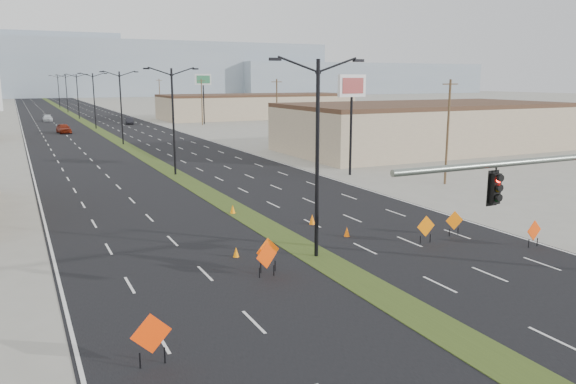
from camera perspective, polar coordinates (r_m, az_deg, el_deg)
name	(u,v)px	position (r m, az deg, el deg)	size (l,w,h in m)	color
ground	(491,358)	(20.46, 19.94, -15.59)	(600.00, 600.00, 0.00)	gray
road_surface	(93,127)	(113.57, -19.17, 6.26)	(25.00, 400.00, 0.02)	black
median_strip	(93,127)	(113.57, -19.17, 6.26)	(2.00, 400.00, 0.04)	#334418
building_se_near	(424,128)	(74.78, 13.68, 6.30)	(36.00, 18.00, 5.50)	tan
building_se_far	(257,107)	(132.96, -3.18, 8.62)	(44.00, 16.00, 5.00)	tan
mesa_center	(121,69)	(316.98, -16.62, 11.89)	(220.00, 50.00, 28.00)	#8494A4
mesa_east	(355,79)	(359.01, 6.78, 11.38)	(160.00, 50.00, 18.00)	#8494A4
streetlight_0	(317,153)	(28.13, 3.00, 3.99)	(5.15, 0.24, 10.02)	black
streetlight_1	(173,118)	(54.23, -11.58, 7.37)	(5.15, 0.24, 10.02)	black
streetlight_2	(121,105)	(81.60, -16.60, 8.43)	(5.15, 0.24, 10.02)	black
streetlight_3	(94,99)	(109.29, -19.10, 8.93)	(5.15, 0.24, 10.02)	black
streetlight_4	(78,95)	(137.11, -20.59, 9.22)	(5.15, 0.24, 10.02)	black
streetlight_5	(67,92)	(164.99, -21.57, 9.41)	(5.15, 0.24, 10.02)	black
streetlight_6	(59,90)	(192.90, -22.28, 9.54)	(5.15, 0.24, 10.02)	black
utility_pole_0	(448,131)	(50.41, 15.92, 6.03)	(1.60, 0.20, 9.00)	#4C3823
utility_pole_1	(277,110)	(79.90, -1.14, 8.31)	(1.60, 0.20, 9.00)	#4C3823
utility_pole_2	(202,101)	(112.59, -8.75, 9.10)	(1.60, 0.20, 9.00)	#4C3823
utility_pole_3	(160,96)	(146.35, -12.90, 9.46)	(1.60, 0.20, 9.00)	#4C3823
car_left	(64,128)	(102.16, -21.83, 6.02)	(1.92, 4.78, 1.63)	maroon
car_mid	(129,121)	(118.48, -15.82, 6.98)	(1.44, 4.14, 1.36)	black
car_far	(48,118)	(132.05, -23.23, 6.91)	(1.91, 4.70, 1.36)	silver
construction_sign_0	(151,335)	(18.88, -13.71, -13.96)	(1.35, 0.17, 1.81)	#FF3A05
construction_sign_1	(267,257)	(26.10, -2.19, -6.59)	(1.20, 0.44, 1.67)	#F94205
construction_sign_2	(268,252)	(26.72, -2.05, -6.12)	(1.26, 0.26, 1.70)	#F55805
construction_sign_3	(426,227)	(32.24, 13.83, -3.49)	(1.19, 0.05, 1.59)	orange
construction_sign_4	(454,221)	(34.22, 16.55, -2.88)	(1.11, 0.23, 1.49)	#DE6404
construction_sign_5	(534,231)	(33.47, 23.72, -3.69)	(1.13, 0.14, 1.51)	#EF3F05
cone_0	(236,252)	(29.22, -5.30, -6.11)	(0.32, 0.32, 0.54)	orange
cone_1	(312,219)	(35.49, 2.47, -2.80)	(0.40, 0.40, 0.66)	orange
cone_2	(347,232)	(32.96, 6.00, -4.06)	(0.34, 0.34, 0.57)	#F96105
cone_3	(233,209)	(38.40, -5.64, -1.76)	(0.38, 0.38, 0.64)	orange
pole_sign_east_near	(352,93)	(53.34, 6.50, 9.91)	(3.10, 0.74, 9.43)	black
pole_sign_east_far	(203,83)	(114.69, -8.61, 10.88)	(3.21, 1.25, 9.96)	black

